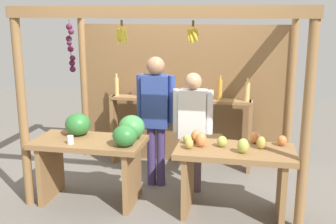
{
  "coord_description": "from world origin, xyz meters",
  "views": [
    {
      "loc": [
        0.94,
        -4.83,
        2.15
      ],
      "look_at": [
        0.0,
        -0.17,
        1.0
      ],
      "focal_mm": 43.94,
      "sensor_mm": 36.0,
      "label": 1
    }
  ],
  "objects": [
    {
      "name": "ground_plane",
      "position": [
        0.0,
        0.0,
        0.0
      ],
      "size": [
        12.0,
        12.0,
        0.0
      ],
      "primitive_type": "plane",
      "color": "slate",
      "rests_on": "ground"
    },
    {
      "name": "market_stall",
      "position": [
        -0.01,
        0.39,
        1.29
      ],
      "size": [
        3.1,
        1.83,
        2.22
      ],
      "color": "olive",
      "rests_on": "ground"
    },
    {
      "name": "fruit_counter_left",
      "position": [
        -0.73,
        -0.62,
        0.67
      ],
      "size": [
        1.28,
        0.68,
        1.02
      ],
      "color": "olive",
      "rests_on": "ground"
    },
    {
      "name": "fruit_counter_right",
      "position": [
        0.81,
        -0.64,
        0.57
      ],
      "size": [
        1.25,
        0.64,
        0.91
      ],
      "color": "olive",
      "rests_on": "ground"
    },
    {
      "name": "bottle_shelf_unit",
      "position": [
        0.01,
        0.64,
        0.78
      ],
      "size": [
        1.99,
        0.22,
        1.34
      ],
      "color": "olive",
      "rests_on": "ground"
    },
    {
      "name": "vendor_man",
      "position": [
        -0.18,
        -0.04,
        0.99
      ],
      "size": [
        0.48,
        0.22,
        1.64
      ],
      "rotation": [
        0.0,
        0.0,
        0.1
      ],
      "color": "#3E3163",
      "rests_on": "ground"
    },
    {
      "name": "vendor_woman",
      "position": [
        0.29,
        -0.14,
        0.87
      ],
      "size": [
        0.48,
        0.2,
        1.47
      ],
      "rotation": [
        0.0,
        0.0,
        -0.17
      ],
      "color": "#544045",
      "rests_on": "ground"
    }
  ]
}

